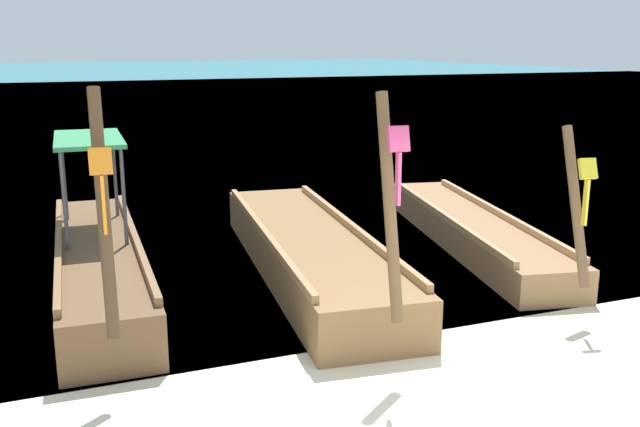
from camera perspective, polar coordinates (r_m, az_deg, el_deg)
The scene contains 4 objects.
sea_water at distance 66.84m, azimuth -18.84°, elevation 10.10°, with size 120.00×120.00×0.00m, color #147A89.
longtail_boat_orange_ribbon at distance 10.05m, azimuth -17.29°, elevation -3.75°, with size 1.26×6.23×2.88m.
longtail_boat_pink_ribbon at distance 10.25m, azimuth -0.91°, elevation -3.11°, with size 2.02×6.66×2.81m.
longtail_boat_yellow_ribbon at distance 11.95m, azimuth 12.04°, elevation -1.32°, with size 2.19×6.49×2.30m.
Camera 1 is at (-3.42, -4.24, 3.27)m, focal length 39.93 mm.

